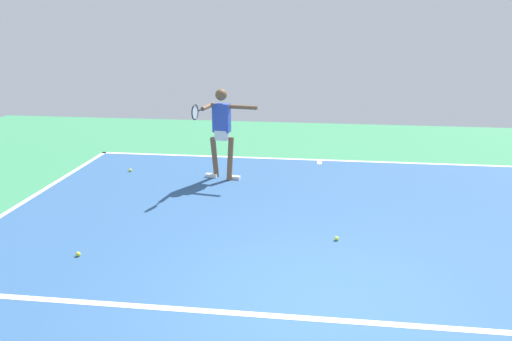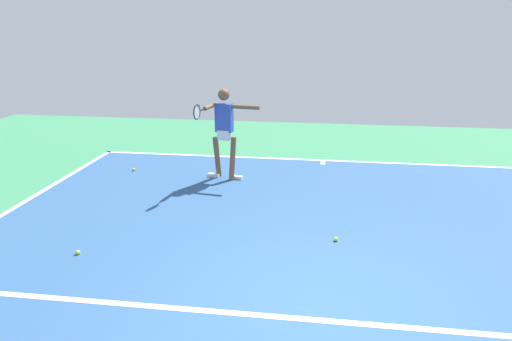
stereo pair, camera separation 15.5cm
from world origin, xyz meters
The scene contains 9 objects.
ground_plane centered at (0.00, 0.00, 0.00)m, with size 21.26×21.26×0.00m, color #388456.
court_surface centered at (0.00, 0.00, 0.00)m, with size 10.66×12.68×0.00m, color #2D5484.
court_line_baseline_near centered at (0.00, -6.29, 0.00)m, with size 10.66×0.10×0.01m, color white.
court_line_service centered at (0.00, 0.26, 0.00)m, with size 7.99×0.10×0.01m, color white.
court_line_centre_mark centered at (0.00, -6.09, 0.00)m, with size 0.10×0.30×0.01m, color white.
tennis_player centered at (1.98, -4.60, 1.08)m, with size 1.12×1.21×1.86m.
tennis_ball_by_sideline centered at (4.05, -4.84, 0.03)m, with size 0.07×0.07×0.07m, color yellow.
tennis_ball_centre_court centered at (3.30, -0.86, 0.03)m, with size 0.07×0.07×0.07m, color #CCE033.
tennis_ball_far_corner centered at (-0.28, -1.84, 0.03)m, with size 0.07×0.07×0.07m, color #C6E53D.
Camera 1 is at (0.04, 5.15, 3.18)m, focal length 35.39 mm.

